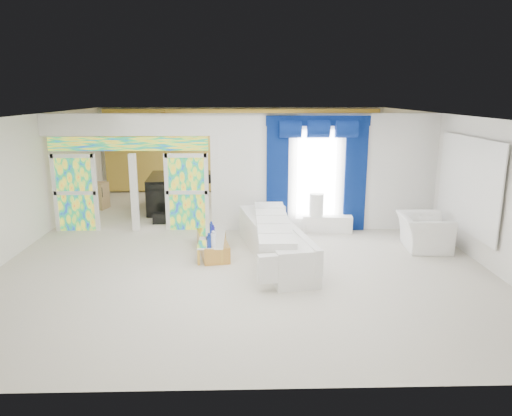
{
  "coord_description": "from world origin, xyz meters",
  "views": [
    {
      "loc": [
        0.03,
        -11.09,
        3.49
      ],
      "look_at": [
        0.3,
        -1.2,
        1.1
      ],
      "focal_mm": 33.49,
      "sensor_mm": 36.0,
      "label": 1
    }
  ],
  "objects_px": {
    "white_sofa": "(274,241)",
    "console_table": "(327,223)",
    "coffee_table": "(213,245)",
    "grand_piano": "(176,192)",
    "armchair": "(424,232)"
  },
  "relations": [
    {
      "from": "white_sofa",
      "to": "console_table",
      "type": "relative_size",
      "value": 3.05
    },
    {
      "from": "coffee_table",
      "to": "grand_piano",
      "type": "distance_m",
      "value": 4.44
    },
    {
      "from": "white_sofa",
      "to": "armchair",
      "type": "height_order",
      "value": "armchair"
    },
    {
      "from": "white_sofa",
      "to": "grand_piano",
      "type": "height_order",
      "value": "grand_piano"
    },
    {
      "from": "coffee_table",
      "to": "grand_piano",
      "type": "relative_size",
      "value": 0.79
    },
    {
      "from": "grand_piano",
      "to": "coffee_table",
      "type": "bearing_deg",
      "value": -75.93
    },
    {
      "from": "coffee_table",
      "to": "grand_piano",
      "type": "xyz_separation_m",
      "value": [
        -1.37,
        4.21,
        0.34
      ]
    },
    {
      "from": "white_sofa",
      "to": "armchair",
      "type": "relative_size",
      "value": 3.17
    },
    {
      "from": "grand_piano",
      "to": "console_table",
      "type": "bearing_deg",
      "value": -35.07
    },
    {
      "from": "white_sofa",
      "to": "armchair",
      "type": "bearing_deg",
      "value": -2.88
    },
    {
      "from": "white_sofa",
      "to": "grand_piano",
      "type": "bearing_deg",
      "value": 110.31
    },
    {
      "from": "armchair",
      "to": "grand_piano",
      "type": "relative_size",
      "value": 0.58
    },
    {
      "from": "white_sofa",
      "to": "console_table",
      "type": "height_order",
      "value": "white_sofa"
    },
    {
      "from": "white_sofa",
      "to": "coffee_table",
      "type": "distance_m",
      "value": 1.39
    },
    {
      "from": "coffee_table",
      "to": "grand_piano",
      "type": "bearing_deg",
      "value": 108.1
    }
  ]
}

